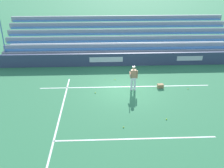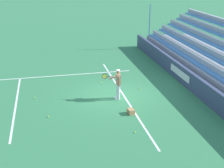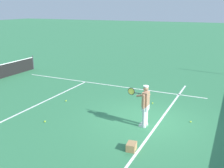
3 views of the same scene
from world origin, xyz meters
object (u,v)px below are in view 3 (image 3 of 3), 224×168
Objects in this scene: tennis_player at (145,105)px; tennis_ball_toward_net at (45,121)px; tennis_ball_on_baseline at (153,103)px; tennis_ball_far_left at (191,122)px; ball_box_cardboard at (131,147)px; tennis_ball_far_right at (66,101)px.

tennis_ball_toward_net is at bearing 110.59° from tennis_player.
tennis_ball_on_baseline and tennis_ball_far_left have the same top height.
ball_box_cardboard is 3.45m from tennis_ball_far_left.
tennis_ball_toward_net is (0.51, 4.10, -0.10)m from ball_box_cardboard.
tennis_player reaches higher than tennis_ball_far_right.
tennis_ball_far_right is (-1.59, 4.11, 0.00)m from tennis_ball_on_baseline.
tennis_ball_toward_net is at bearing -164.62° from tennis_ball_far_right.
tennis_ball_on_baseline is 2.55m from tennis_ball_far_left.
tennis_player is 4.76m from tennis_ball_far_right.
tennis_ball_far_right is at bearing 111.09° from tennis_ball_on_baseline.
ball_box_cardboard is (-1.97, -0.22, -0.76)m from tennis_player.
tennis_player is at bearing -69.41° from tennis_ball_toward_net.
tennis_ball_toward_net is at bearing 139.91° from tennis_ball_on_baseline.
tennis_ball_far_right is at bearing 57.90° from ball_box_cardboard.
tennis_ball_far_left is (3.13, -1.43, -0.10)m from ball_box_cardboard.
tennis_ball_toward_net is 5.32m from tennis_ball_on_baseline.
tennis_player reaches higher than tennis_ball_toward_net.
tennis_player is at bearing 125.20° from tennis_ball_far_left.
ball_box_cardboard is at bearing -122.10° from tennis_ball_far_right.
tennis_ball_far_right is (2.49, 0.68, 0.00)m from tennis_ball_toward_net.
tennis_ball_far_left is (1.16, -1.65, -0.86)m from tennis_player.
tennis_ball_far_left and tennis_ball_far_right have the same top height.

